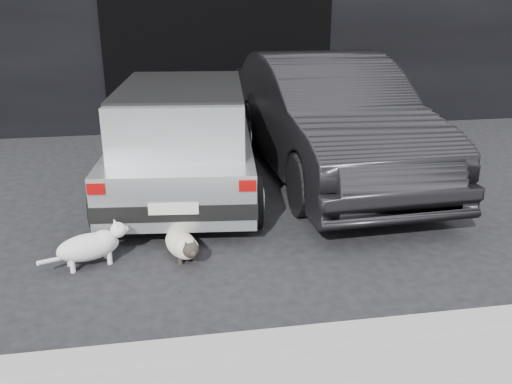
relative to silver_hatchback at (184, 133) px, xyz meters
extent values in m
plane|color=black|center=(-0.23, -0.95, -0.75)|extent=(80.00, 80.00, 0.00)
cube|color=black|center=(0.77, 3.04, 0.55)|extent=(4.00, 0.10, 2.60)
cube|color=gray|center=(0.77, -3.55, -0.69)|extent=(18.00, 0.25, 0.12)
cube|color=silver|center=(0.01, 0.09, -0.29)|extent=(2.03, 3.86, 0.59)
cube|color=silver|center=(-0.01, -0.09, 0.30)|extent=(1.71, 2.61, 0.59)
cube|color=black|center=(-0.01, -0.09, 0.30)|extent=(1.71, 2.51, 0.47)
cube|color=black|center=(-0.18, -1.68, -0.37)|extent=(1.68, 0.33, 0.17)
cube|color=black|center=(0.20, 1.87, -0.37)|extent=(1.68, 0.33, 0.17)
cube|color=silver|center=(-0.19, -1.76, -0.31)|extent=(0.49, 0.07, 0.11)
cube|color=#8C0707|center=(-0.91, -1.68, -0.09)|extent=(0.17, 0.05, 0.11)
cube|color=#8C0707|center=(0.54, -1.83, -0.09)|extent=(0.17, 0.05, 0.11)
cube|color=black|center=(-0.01, -0.09, 0.61)|extent=(1.68, 2.36, 0.03)
cylinder|color=black|center=(-0.93, -1.14, -0.47)|extent=(0.27, 0.59, 0.57)
cylinder|color=slate|center=(-1.05, -1.13, -0.47)|extent=(0.05, 0.31, 0.31)
cylinder|color=black|center=(0.67, -1.31, -0.47)|extent=(0.27, 0.59, 0.57)
cylinder|color=slate|center=(0.78, -1.32, -0.47)|extent=(0.05, 0.31, 0.31)
cylinder|color=black|center=(-0.66, 1.45, -0.47)|extent=(0.27, 0.59, 0.57)
cylinder|color=slate|center=(-0.77, 1.47, -0.47)|extent=(0.05, 0.31, 0.31)
cylinder|color=black|center=(0.95, 1.28, -0.47)|extent=(0.27, 0.59, 0.57)
cylinder|color=slate|center=(1.06, 1.27, -0.47)|extent=(0.05, 0.31, 0.31)
imported|color=black|center=(1.98, 0.34, 0.06)|extent=(1.91, 5.00, 1.63)
ellipsoid|color=beige|center=(-0.13, -1.91, -0.63)|extent=(0.43, 0.62, 0.22)
ellipsoid|color=beige|center=(-0.09, -2.04, -0.61)|extent=(0.30, 0.30, 0.20)
ellipsoid|color=black|center=(-0.05, -2.18, -0.57)|extent=(0.19, 0.18, 0.14)
sphere|color=black|center=(-0.03, -2.24, -0.57)|extent=(0.06, 0.06, 0.06)
cone|color=black|center=(-0.02, -2.16, -0.50)|extent=(0.07, 0.08, 0.07)
cone|color=black|center=(-0.09, -2.18, -0.50)|extent=(0.07, 0.08, 0.07)
cylinder|color=black|center=(-0.02, -2.05, -0.72)|extent=(0.05, 0.05, 0.07)
cylinder|color=black|center=(-0.15, -2.09, -0.72)|extent=(0.05, 0.05, 0.07)
cylinder|color=black|center=(-0.11, -1.73, -0.72)|extent=(0.05, 0.05, 0.07)
cylinder|color=black|center=(-0.24, -1.77, -0.72)|extent=(0.05, 0.05, 0.07)
cylinder|color=black|center=(-0.22, -1.62, -0.67)|extent=(0.22, 0.27, 0.09)
ellipsoid|color=silver|center=(-1.00, -1.96, -0.57)|extent=(0.65, 0.47, 0.25)
ellipsoid|color=silver|center=(-0.87, -1.91, -0.54)|extent=(0.32, 0.32, 0.21)
ellipsoid|color=white|center=(-0.72, -1.86, -0.45)|extent=(0.19, 0.20, 0.15)
sphere|color=white|center=(-0.66, -1.84, -0.46)|extent=(0.07, 0.07, 0.07)
cone|color=white|center=(-0.75, -1.82, -0.39)|extent=(0.08, 0.07, 0.08)
cone|color=white|center=(-0.72, -1.90, -0.39)|extent=(0.08, 0.07, 0.08)
cylinder|color=white|center=(-0.86, -1.83, -0.68)|extent=(0.05, 0.05, 0.15)
cylinder|color=white|center=(-0.82, -1.97, -0.68)|extent=(0.05, 0.05, 0.15)
cylinder|color=white|center=(-1.19, -1.94, -0.68)|extent=(0.05, 0.05, 0.15)
cylinder|color=white|center=(-1.14, -2.08, -0.68)|extent=(0.05, 0.05, 0.15)
cylinder|color=white|center=(-1.30, -2.06, -0.62)|extent=(0.27, 0.24, 0.10)
ellipsoid|color=gray|center=(-1.09, -2.02, -0.54)|extent=(0.25, 0.22, 0.11)
camera|label=1|loc=(-0.20, -6.74, 1.72)|focal=38.00mm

